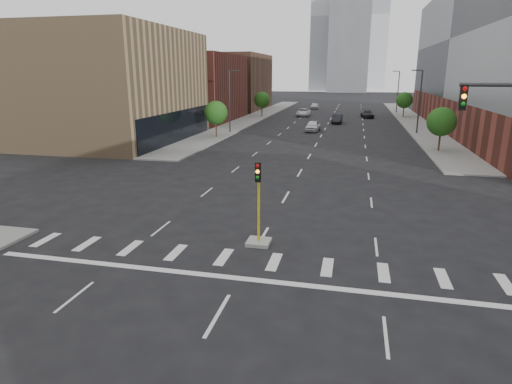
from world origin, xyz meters
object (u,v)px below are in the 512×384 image
(car_mid_right, at_px, (337,119))
(car_distant, at_px, (314,106))
(median_traffic_signal, at_px, (259,227))
(car_near_left, at_px, (313,126))
(car_deep_right, at_px, (367,114))
(car_far_left, at_px, (303,112))

(car_mid_right, xyz_separation_m, car_distant, (-6.89, 30.80, -0.05))
(median_traffic_signal, distance_m, car_near_left, 45.64)
(median_traffic_signal, relative_size, car_distant, 1.01)
(car_deep_right, distance_m, car_distant, 23.02)
(car_mid_right, xyz_separation_m, car_far_left, (-7.38, 11.67, -0.01))
(median_traffic_signal, height_order, car_near_left, median_traffic_signal)
(car_near_left, height_order, car_distant, car_near_left)
(car_far_left, height_order, car_deep_right, car_far_left)
(car_deep_right, bearing_deg, median_traffic_signal, -103.15)
(median_traffic_signal, bearing_deg, car_mid_right, 88.50)
(median_traffic_signal, distance_m, car_far_left, 69.26)
(car_mid_right, relative_size, car_deep_right, 0.93)
(median_traffic_signal, relative_size, car_mid_right, 0.91)
(car_mid_right, bearing_deg, car_distant, 103.70)
(median_traffic_signal, height_order, car_distant, median_traffic_signal)
(car_near_left, xyz_separation_m, car_distant, (-3.75, 42.53, -0.08))
(car_deep_right, relative_size, car_distant, 1.20)
(median_traffic_signal, height_order, car_mid_right, median_traffic_signal)
(car_near_left, distance_m, car_distant, 42.70)
(car_near_left, distance_m, car_far_left, 23.78)
(car_near_left, distance_m, car_mid_right, 12.15)
(car_far_left, bearing_deg, median_traffic_signal, -87.22)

